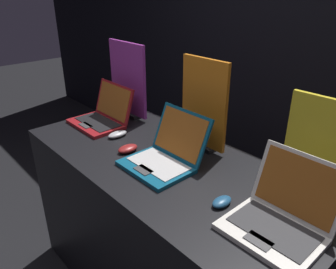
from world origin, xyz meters
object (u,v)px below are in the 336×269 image
laptop_front (103,115)px  mouse_middle (128,149)px  mouse_front (117,134)px  laptop_middle (166,154)px  mouse_back (222,202)px  promo_stand_middle (204,107)px  laptop_back (282,214)px  promo_stand_front (128,82)px  promo_stand_back (325,154)px

laptop_front → mouse_middle: 0.43m
mouse_front → laptop_middle: laptop_middle is taller
mouse_back → promo_stand_middle: bearing=141.6°
mouse_middle → promo_stand_middle: (0.23, 0.32, 0.21)m
laptop_back → laptop_middle: bearing=-180.0°
mouse_back → promo_stand_front: bearing=163.7°
promo_stand_front → promo_stand_back: size_ratio=1.13×
promo_stand_middle → promo_stand_back: size_ratio=1.13×
laptop_front → promo_stand_middle: bearing=18.2°
promo_stand_front → mouse_front: bearing=-48.0°
laptop_back → mouse_back: laptop_back is taller
promo_stand_middle → laptop_back: size_ratio=1.46×
promo_stand_front → promo_stand_back: 1.27m
promo_stand_middle → laptop_back: bearing=-22.8°
promo_stand_middle → laptop_back: (0.62, -0.26, -0.17)m
laptop_front → promo_stand_back: 1.30m
laptop_front → mouse_middle: bearing=-14.8°
laptop_middle → promo_stand_middle: promo_stand_middle is taller
promo_stand_back → mouse_middle: bearing=-158.3°
laptop_back → mouse_back: (-0.23, -0.05, -0.05)m
mouse_front → laptop_middle: (0.42, -0.00, 0.04)m
mouse_back → laptop_back: bearing=12.6°
mouse_front → promo_stand_front: size_ratio=0.25×
laptop_middle → laptop_back: (0.62, 0.00, 0.00)m
mouse_front → promo_stand_front: bearing=132.0°
mouse_middle → promo_stand_back: 0.94m
laptop_front → promo_stand_front: promo_stand_front is taller
mouse_front → promo_stand_back: (1.04, 0.28, 0.19)m
laptop_front → laptop_back: bearing=-2.2°
mouse_middle → laptop_back: (0.85, 0.06, 0.04)m
laptop_front → mouse_front: bearing=-11.6°
laptop_front → laptop_back: laptop_back is taller
laptop_back → promo_stand_front: bearing=168.7°
promo_stand_front → laptop_back: 1.31m
laptop_front → laptop_middle: size_ratio=1.01×
mouse_front → laptop_middle: bearing=-0.4°
mouse_middle → promo_stand_middle: 0.45m
promo_stand_front → promo_stand_back: (1.27, 0.03, -0.03)m
promo_stand_front → mouse_back: size_ratio=4.98×
promo_stand_front → promo_stand_middle: (0.65, 0.01, 0.00)m
mouse_front → promo_stand_middle: 0.54m
laptop_front → mouse_back: (1.04, -0.10, -0.04)m
mouse_back → promo_stand_back: size_ratio=0.23×
promo_stand_middle → laptop_middle: bearing=-90.0°
mouse_back → promo_stand_back: 0.44m
promo_stand_front → mouse_back: 1.11m
mouse_middle → promo_stand_middle: bearing=54.3°
laptop_front → laptop_middle: bearing=-4.3°
mouse_front → promo_stand_middle: size_ratio=0.25×
laptop_middle → mouse_middle: 0.24m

